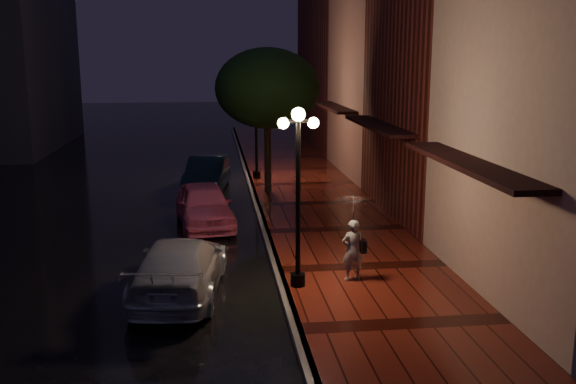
# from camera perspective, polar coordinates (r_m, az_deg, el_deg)

# --- Properties ---
(ground) EXTENTS (120.00, 120.00, 0.00)m
(ground) POSITION_cam_1_polar(r_m,az_deg,el_deg) (20.48, -1.97, -3.89)
(ground) COLOR black
(ground) RESTS_ON ground
(sidewalk) EXTENTS (4.50, 60.00, 0.15)m
(sidewalk) POSITION_cam_1_polar(r_m,az_deg,el_deg) (20.77, 4.23, -3.48)
(sidewalk) COLOR #4B150D
(sidewalk) RESTS_ON ground
(curb) EXTENTS (0.25, 60.00, 0.15)m
(curb) POSITION_cam_1_polar(r_m,az_deg,el_deg) (20.46, -1.97, -3.69)
(curb) COLOR #595451
(curb) RESTS_ON ground
(storefront_mid) EXTENTS (5.00, 8.00, 11.00)m
(storefront_mid) POSITION_cam_1_polar(r_m,az_deg,el_deg) (23.29, 15.26, 11.34)
(storefront_mid) COLOR #511914
(storefront_mid) RESTS_ON ground
(storefront_far) EXTENTS (5.00, 8.00, 9.00)m
(storefront_far) POSITION_cam_1_polar(r_m,az_deg,el_deg) (30.88, 9.57, 9.81)
(storefront_far) COLOR #8C5951
(storefront_far) RESTS_ON ground
(storefront_extra) EXTENTS (5.00, 12.00, 10.00)m
(storefront_extra) POSITION_cam_1_polar(r_m,az_deg,el_deg) (40.56, 5.58, 11.13)
(storefront_extra) COLOR #511914
(storefront_extra) RESTS_ON ground
(streetlamp_near) EXTENTS (0.96, 0.36, 4.31)m
(streetlamp_near) POSITION_cam_1_polar(r_m,az_deg,el_deg) (15.07, 0.90, 0.46)
(streetlamp_near) COLOR black
(streetlamp_near) RESTS_ON sidewalk
(streetlamp_far) EXTENTS (0.96, 0.36, 4.31)m
(streetlamp_far) POSITION_cam_1_polar(r_m,az_deg,el_deg) (28.85, -2.85, 6.03)
(streetlamp_far) COLOR black
(streetlamp_far) RESTS_ON sidewalk
(street_tree) EXTENTS (4.16, 4.16, 5.80)m
(street_tree) POSITION_cam_1_polar(r_m,az_deg,el_deg) (25.75, -1.83, 8.98)
(street_tree) COLOR black
(street_tree) RESTS_ON sidewalk
(pink_car) EXTENTS (2.24, 4.44, 1.45)m
(pink_car) POSITION_cam_1_polar(r_m,az_deg,el_deg) (21.62, -7.47, -1.15)
(pink_car) COLOR #DC5A82
(pink_car) RESTS_ON ground
(navy_car) EXTENTS (2.11, 4.58, 1.45)m
(navy_car) POSITION_cam_1_polar(r_m,az_deg,el_deg) (27.18, -7.19, 1.58)
(navy_car) COLOR black
(navy_car) RESTS_ON ground
(silver_car) EXTENTS (2.47, 4.97, 1.39)m
(silver_car) POSITION_cam_1_polar(r_m,az_deg,el_deg) (15.58, -9.59, -6.59)
(silver_car) COLOR #A4A5AC
(silver_car) RESTS_ON ground
(woman_with_umbrella) EXTENTS (0.90, 0.91, 2.16)m
(woman_with_umbrella) POSITION_cam_1_polar(r_m,az_deg,el_deg) (15.79, 5.81, -2.87)
(woman_with_umbrella) COLOR white
(woman_with_umbrella) RESTS_ON sidewalk
(parking_meter) EXTENTS (0.14, 0.12, 1.21)m
(parking_meter) POSITION_cam_1_polar(r_m,az_deg,el_deg) (21.82, -1.66, -0.51)
(parking_meter) COLOR black
(parking_meter) RESTS_ON sidewalk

